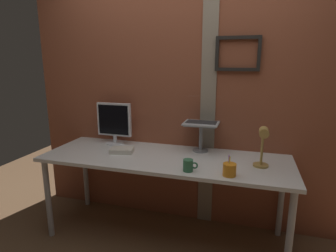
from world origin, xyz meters
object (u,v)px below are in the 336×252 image
monitor (114,122)px  desk_lamp (263,143)px  coffee_mug (188,165)px  pen_cup (229,170)px  laptop (203,115)px

monitor → desk_lamp: bearing=-11.9°
desk_lamp → coffee_mug: 0.59m
monitor → desk_lamp: monitor is taller
pen_cup → coffee_mug: 0.30m
coffee_mug → pen_cup: bearing=0.0°
coffee_mug → monitor: bearing=149.9°
monitor → pen_cup: bearing=-23.2°
monitor → laptop: (0.86, 0.08, 0.10)m
laptop → desk_lamp: laptop is taller
laptop → monitor: bearing=-174.6°
monitor → laptop: bearing=5.4°
monitor → coffee_mug: monitor is taller
monitor → coffee_mug: size_ratio=3.57×
monitor → coffee_mug: 1.01m
monitor → desk_lamp: 1.42m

